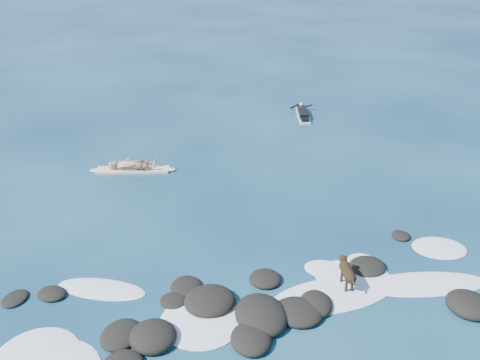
{
  "coord_description": "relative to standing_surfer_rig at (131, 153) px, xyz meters",
  "views": [
    {
      "loc": [
        -1.32,
        -12.92,
        9.43
      ],
      "look_at": [
        -0.4,
        4.0,
        0.9
      ],
      "focal_mm": 40.0,
      "sensor_mm": 36.0,
      "label": 1
    }
  ],
  "objects": [
    {
      "name": "ground",
      "position": [
        4.61,
        -6.82,
        -0.79
      ],
      "size": [
        160.0,
        160.0,
        0.0
      ],
      "primitive_type": "plane",
      "color": "#0A2642",
      "rests_on": "ground"
    },
    {
      "name": "reef_rocks",
      "position": [
        4.74,
        -9.28,
        -0.69
      ],
      "size": [
        13.83,
        7.52,
        0.55
      ],
      "color": "black",
      "rests_on": "ground"
    },
    {
      "name": "breaking_foam",
      "position": [
        4.53,
        -8.46,
        -0.78
      ],
      "size": [
        13.52,
        6.51,
        0.12
      ],
      "color": "white",
      "rests_on": "ground"
    },
    {
      "name": "standing_surfer_rig",
      "position": [
        0.0,
        0.0,
        0.0
      ],
      "size": [
        3.5,
        0.7,
        2.0
      ],
      "rotation": [
        0.0,
        0.0,
        -0.02
      ],
      "color": "beige",
      "rests_on": "ground"
    },
    {
      "name": "paddling_surfer_rig",
      "position": [
        7.93,
        6.11,
        -0.63
      ],
      "size": [
        1.2,
        2.68,
        0.47
      ],
      "rotation": [
        0.0,
        0.0,
        1.52
      ],
      "color": "silver",
      "rests_on": "ground"
    },
    {
      "name": "dog",
      "position": [
        6.91,
        -7.85,
        -0.26
      ],
      "size": [
        0.36,
        1.26,
        0.8
      ],
      "rotation": [
        0.0,
        0.0,
        1.64
      ],
      "color": "black",
      "rests_on": "ground"
    }
  ]
}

